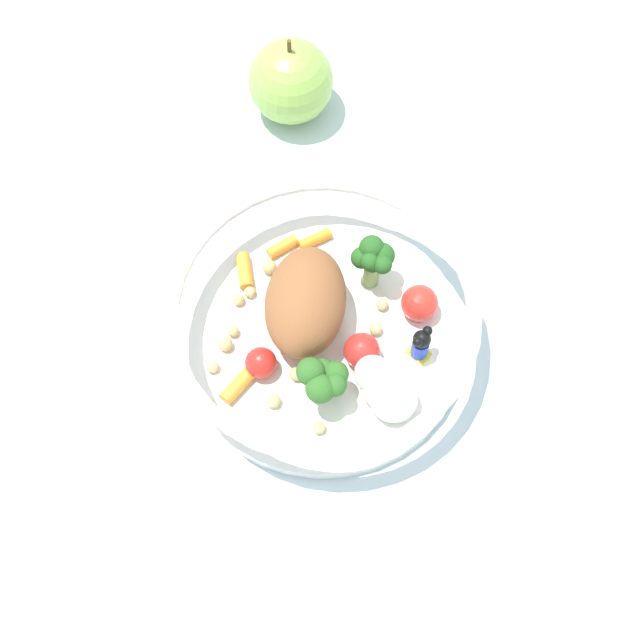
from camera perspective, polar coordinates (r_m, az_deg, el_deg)
ground_plane at (r=0.73m, az=0.18°, el=-1.38°), size 2.40×2.40×0.00m
food_container at (r=0.70m, az=0.24°, el=-0.14°), size 0.24×0.24×0.07m
loose_apple at (r=0.83m, az=-1.82°, el=14.49°), size 0.07×0.07×0.09m
folded_napkin at (r=0.67m, az=-3.72°, el=-18.06°), size 0.18×0.17×0.01m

